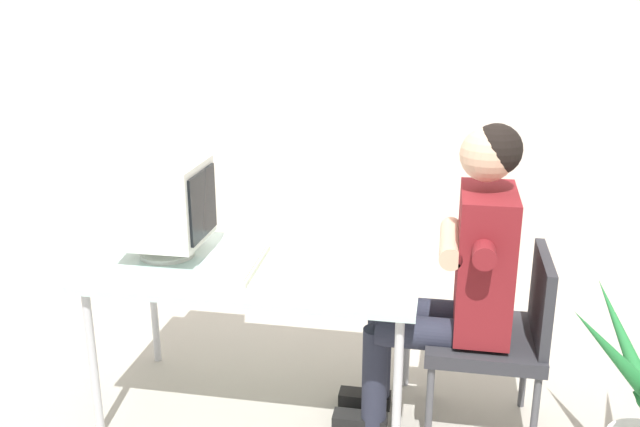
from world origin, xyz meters
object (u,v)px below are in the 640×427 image
(keyboard, at_px, (243,264))
(person_seated, at_px, (460,269))
(crt_monitor, at_px, (165,203))
(desk, at_px, (258,275))
(office_chair, at_px, (499,331))

(keyboard, xyz_separation_m, person_seated, (0.91, 0.05, 0.02))
(crt_monitor, height_order, person_seated, person_seated)
(desk, bearing_deg, person_seated, 1.18)
(office_chair, xyz_separation_m, person_seated, (-0.18, 0.00, 0.27))
(desk, distance_m, keyboard, 0.09)
(crt_monitor, relative_size, office_chair, 0.52)
(crt_monitor, bearing_deg, office_chair, -0.54)
(keyboard, bearing_deg, crt_monitor, 169.43)
(crt_monitor, xyz_separation_m, person_seated, (1.28, -0.01, -0.21))
(desk, distance_m, crt_monitor, 0.51)
(crt_monitor, relative_size, person_seated, 0.32)
(keyboard, distance_m, person_seated, 0.92)
(desk, distance_m, person_seated, 0.87)
(desk, xyz_separation_m, keyboard, (-0.05, -0.04, 0.07))
(crt_monitor, bearing_deg, person_seated, -0.61)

